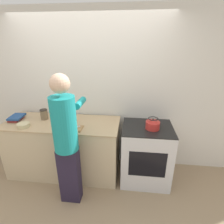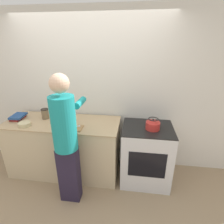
% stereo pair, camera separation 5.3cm
% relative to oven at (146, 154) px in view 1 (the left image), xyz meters
% --- Properties ---
extents(ground_plane, '(12.00, 12.00, 0.00)m').
position_rel_oven_xyz_m(ground_plane, '(-0.92, -0.32, -0.46)').
color(ground_plane, '#997F60').
extents(wall_back, '(8.00, 0.05, 2.60)m').
position_rel_oven_xyz_m(wall_back, '(-0.92, 0.44, 0.84)').
color(wall_back, silver).
rests_on(wall_back, ground_plane).
extents(counter, '(1.80, 0.71, 0.92)m').
position_rel_oven_xyz_m(counter, '(-1.33, 0.03, -0.00)').
color(counter, '#C6B28E').
rests_on(counter, ground_plane).
extents(oven, '(0.74, 0.64, 0.93)m').
position_rel_oven_xyz_m(oven, '(0.00, 0.00, 0.00)').
color(oven, silver).
rests_on(oven, ground_plane).
extents(person, '(0.34, 0.58, 1.78)m').
position_rel_oven_xyz_m(person, '(-1.04, -0.53, 0.52)').
color(person, '#241C32').
rests_on(person, ground_plane).
extents(cutting_board, '(0.28, 0.20, 0.02)m').
position_rel_oven_xyz_m(cutting_board, '(-1.08, -0.17, 0.47)').
color(cutting_board, '#A87A4C').
rests_on(cutting_board, counter).
extents(knife, '(0.20, 0.13, 0.01)m').
position_rel_oven_xyz_m(knife, '(-1.09, -0.16, 0.48)').
color(knife, silver).
rests_on(knife, cutting_board).
extents(kettle, '(0.20, 0.20, 0.16)m').
position_rel_oven_xyz_m(kettle, '(0.06, -0.04, 0.53)').
color(kettle, red).
rests_on(kettle, oven).
extents(bowl_prep, '(0.18, 0.18, 0.05)m').
position_rel_oven_xyz_m(bowl_prep, '(-1.82, -0.19, 0.49)').
color(bowl_prep, '#C6B789').
rests_on(bowl_prep, counter).
extents(canister_jar, '(0.12, 0.12, 0.17)m').
position_rel_oven_xyz_m(canister_jar, '(-1.65, 0.12, 0.54)').
color(canister_jar, '#756047').
rests_on(canister_jar, counter).
extents(book_stack, '(0.21, 0.28, 0.07)m').
position_rel_oven_xyz_m(book_stack, '(-2.08, 0.04, 0.50)').
color(book_stack, maroon).
rests_on(book_stack, counter).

